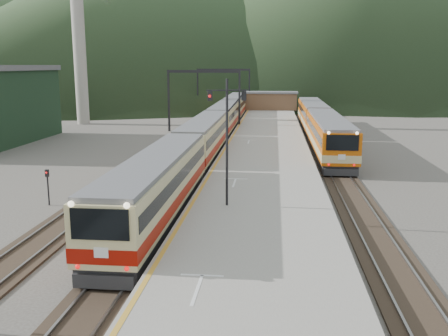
# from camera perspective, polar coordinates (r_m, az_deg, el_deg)

# --- Properties ---
(track_main) EXTENTS (2.60, 200.00, 0.23)m
(track_main) POSITION_cam_1_polar(r_m,az_deg,el_deg) (50.89, -1.46, 2.03)
(track_main) COLOR black
(track_main) RESTS_ON ground
(track_far) EXTENTS (2.60, 200.00, 0.23)m
(track_far) POSITION_cam_1_polar(r_m,az_deg,el_deg) (51.75, -6.97, 2.11)
(track_far) COLOR black
(track_far) RESTS_ON ground
(track_second) EXTENTS (2.60, 200.00, 0.23)m
(track_second) POSITION_cam_1_polar(r_m,az_deg,el_deg) (50.76, 11.53, 1.78)
(track_second) COLOR black
(track_second) RESTS_ON ground
(platform) EXTENTS (8.00, 100.00, 1.00)m
(platform) POSITION_cam_1_polar(r_m,az_deg,el_deg) (48.46, 4.83, 2.03)
(platform) COLOR gray
(platform) RESTS_ON ground
(gantry_near) EXTENTS (9.55, 0.25, 8.00)m
(gantry_near) POSITION_cam_1_polar(r_m,az_deg,el_deg) (65.49, -2.33, 9.04)
(gantry_near) COLOR black
(gantry_near) RESTS_ON ground
(gantry_far) EXTENTS (9.55, 0.25, 8.00)m
(gantry_far) POSITION_cam_1_polar(r_m,az_deg,el_deg) (90.29, -0.08, 9.76)
(gantry_far) COLOR black
(gantry_far) RESTS_ON ground
(smokestack) EXTENTS (1.80, 1.80, 30.00)m
(smokestack) POSITION_cam_1_polar(r_m,az_deg,el_deg) (77.43, -16.37, 15.97)
(smokestack) COLOR #9E998E
(smokestack) RESTS_ON ground
(station_shed) EXTENTS (9.40, 4.40, 3.10)m
(station_shed) POSITION_cam_1_polar(r_m,az_deg,el_deg) (87.99, 5.32, 7.70)
(station_shed) COLOR brown
(station_shed) RESTS_ON platform
(hill_a) EXTENTS (180.00, 180.00, 60.00)m
(hill_a) POSITION_cam_1_polar(r_m,az_deg,el_deg) (206.19, -7.62, 17.53)
(hill_a) COLOR #344A29
(hill_a) RESTS_ON ground
(hill_b) EXTENTS (220.00, 220.00, 75.00)m
(hill_b) POSITION_cam_1_polar(r_m,az_deg,el_deg) (242.67, 11.92, 18.27)
(hill_b) COLOR #344A29
(hill_b) RESTS_ON ground
(hill_d) EXTENTS (200.00, 200.00, 55.00)m
(hill_d) POSITION_cam_1_polar(r_m,az_deg,el_deg) (280.54, -21.77, 14.73)
(hill_d) COLOR #344A29
(hill_d) RESTS_ON ground
(main_train) EXTENTS (2.71, 74.41, 3.31)m
(main_train) POSITION_cam_1_polar(r_m,az_deg,el_deg) (55.01, -0.89, 4.67)
(main_train) COLOR tan
(main_train) RESTS_ON track_main
(second_train) EXTENTS (2.97, 40.38, 3.62)m
(second_train) POSITION_cam_1_polar(r_m,az_deg,el_deg) (58.80, 10.82, 5.07)
(second_train) COLOR #BA5008
(second_train) RESTS_ON track_second
(signal_mast) EXTENTS (2.17, 0.58, 6.89)m
(signal_mast) POSITION_cam_1_polar(r_m,az_deg,el_deg) (26.79, 0.34, 4.43)
(signal_mast) COLOR black
(signal_mast) RESTS_ON platform
(short_signal_b) EXTENTS (0.26, 0.23, 2.27)m
(short_signal_b) POSITION_cam_1_polar(r_m,az_deg,el_deg) (46.97, -5.19, 2.90)
(short_signal_b) COLOR black
(short_signal_b) RESTS_ON ground
(short_signal_c) EXTENTS (0.24, 0.18, 2.27)m
(short_signal_c) POSITION_cam_1_polar(r_m,az_deg,el_deg) (32.76, -19.50, -1.56)
(short_signal_c) COLOR black
(short_signal_c) RESTS_ON ground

